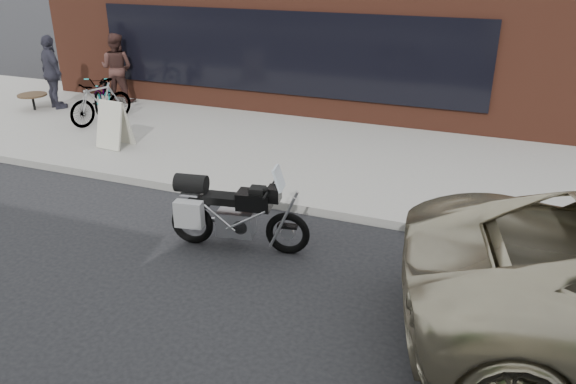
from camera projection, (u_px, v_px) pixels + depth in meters
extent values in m
plane|color=black|center=(136.00, 357.00, 6.07)|extent=(120.00, 120.00, 0.00)
cube|color=gray|center=(331.00, 151.00, 12.00)|extent=(44.00, 6.00, 0.15)
cube|color=#5A2B1D|center=(340.00, 10.00, 17.77)|extent=(14.00, 10.00, 4.50)
cube|color=black|center=(280.00, 53.00, 13.70)|extent=(10.00, 0.08, 2.00)
torus|color=black|center=(192.00, 223.00, 8.31)|extent=(0.65, 0.21, 0.65)
torus|color=black|center=(288.00, 233.00, 8.02)|extent=(0.65, 0.21, 0.65)
cube|color=#B7B7BC|center=(236.00, 223.00, 8.14)|extent=(0.57, 0.37, 0.37)
cube|color=black|center=(254.00, 200.00, 7.93)|extent=(0.53, 0.38, 0.25)
cube|color=black|center=(222.00, 198.00, 8.03)|extent=(0.57, 0.35, 0.12)
cube|color=black|center=(200.00, 201.00, 8.13)|extent=(0.32, 0.26, 0.14)
cube|color=black|center=(274.00, 194.00, 7.82)|extent=(0.21, 0.26, 0.21)
cube|color=silver|center=(279.00, 178.00, 7.71)|extent=(0.18, 0.31, 0.32)
cylinder|color=black|center=(269.00, 189.00, 7.81)|extent=(0.14, 0.67, 0.03)
cube|color=#B7B7BC|center=(192.00, 192.00, 8.10)|extent=(0.31, 0.33, 0.03)
cube|color=slate|center=(189.00, 214.00, 7.96)|extent=(0.43, 0.24, 0.39)
cylinder|color=black|center=(191.00, 183.00, 8.04)|extent=(0.50, 0.34, 0.27)
cylinder|color=#B7B7BC|center=(214.00, 220.00, 8.38)|extent=(0.54, 0.16, 0.19)
imported|color=gray|center=(103.00, 92.00, 14.61)|extent=(1.36, 1.84, 0.92)
imported|color=gray|center=(101.00, 102.00, 13.46)|extent=(0.94, 1.79, 1.03)
cube|color=beige|center=(109.00, 125.00, 11.76)|extent=(0.64, 0.35, 0.99)
cube|color=beige|center=(118.00, 122.00, 11.98)|extent=(0.64, 0.35, 0.99)
cylinder|color=black|center=(34.00, 103.00, 14.66)|extent=(0.06, 0.06, 0.38)
cylinder|color=#43301F|center=(32.00, 95.00, 14.58)|extent=(0.73, 0.73, 0.04)
imported|color=#422723|center=(117.00, 68.00, 15.20)|extent=(0.99, 0.83, 1.84)
imported|color=#343341|center=(52.00, 72.00, 14.54)|extent=(1.20, 0.91, 1.89)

